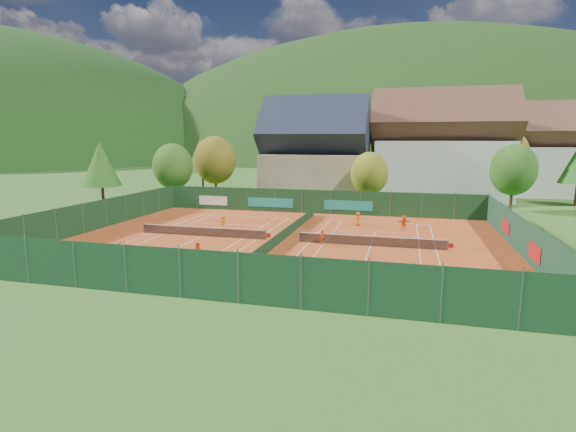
# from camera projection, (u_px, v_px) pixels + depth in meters

# --- Properties ---
(ground) EXTENTS (600.00, 600.00, 0.00)m
(ground) POSITION_uv_depth(u_px,v_px,m) (282.00, 241.00, 41.28)
(ground) COLOR #2D581B
(ground) RESTS_ON ground
(clay_pad) EXTENTS (40.00, 32.00, 0.01)m
(clay_pad) POSITION_uv_depth(u_px,v_px,m) (282.00, 241.00, 41.28)
(clay_pad) COLOR #A94018
(clay_pad) RESTS_ON ground
(court_markings_left) EXTENTS (11.03, 23.83, 0.00)m
(court_markings_left) POSITION_uv_depth(u_px,v_px,m) (203.00, 236.00, 43.28)
(court_markings_left) COLOR white
(court_markings_left) RESTS_ON ground
(court_markings_right) EXTENTS (11.03, 23.83, 0.00)m
(court_markings_right) POSITION_uv_depth(u_px,v_px,m) (370.00, 246.00, 39.27)
(court_markings_right) COLOR white
(court_markings_right) RESTS_ON ground
(tennis_net_left) EXTENTS (13.30, 0.10, 1.02)m
(tennis_net_left) POSITION_uv_depth(u_px,v_px,m) (204.00, 231.00, 43.16)
(tennis_net_left) COLOR #59595B
(tennis_net_left) RESTS_ON ground
(tennis_net_right) EXTENTS (13.30, 0.10, 1.02)m
(tennis_net_right) POSITION_uv_depth(u_px,v_px,m) (372.00, 241.00, 39.15)
(tennis_net_right) COLOR #59595B
(tennis_net_right) RESTS_ON ground
(court_divider) EXTENTS (0.03, 28.80, 1.00)m
(court_divider) POSITION_uv_depth(u_px,v_px,m) (282.00, 236.00, 41.19)
(court_divider) COLOR #12331A
(court_divider) RESTS_ON ground
(fence_north) EXTENTS (40.00, 0.10, 3.00)m
(fence_north) POSITION_uv_depth(u_px,v_px,m) (313.00, 202.00, 56.39)
(fence_north) COLOR #15391C
(fence_north) RESTS_ON ground
(fence_south) EXTENTS (40.00, 0.04, 3.00)m
(fence_south) POSITION_uv_depth(u_px,v_px,m) (209.00, 275.00, 25.77)
(fence_south) COLOR #14381E
(fence_south) RESTS_ON ground
(fence_west) EXTENTS (0.04, 32.00, 3.00)m
(fence_west) POSITION_uv_depth(u_px,v_px,m) (95.00, 216.00, 46.03)
(fence_west) COLOR #133419
(fence_west) RESTS_ON ground
(fence_east) EXTENTS (0.09, 32.00, 3.00)m
(fence_east) POSITION_uv_depth(u_px,v_px,m) (522.00, 237.00, 36.07)
(fence_east) COLOR #143722
(fence_east) RESTS_ON ground
(chalet) EXTENTS (16.20, 12.00, 16.00)m
(chalet) POSITION_uv_depth(u_px,v_px,m) (315.00, 156.00, 69.52)
(chalet) COLOR tan
(chalet) RESTS_ON ground
(hotel_block_a) EXTENTS (21.60, 11.00, 17.25)m
(hotel_block_a) POSITION_uv_depth(u_px,v_px,m) (442.00, 151.00, 70.35)
(hotel_block_a) COLOR silver
(hotel_block_a) RESTS_ON ground
(hotel_block_b) EXTENTS (17.28, 10.00, 15.50)m
(hotel_block_b) POSITION_uv_depth(u_px,v_px,m) (526.00, 155.00, 74.60)
(hotel_block_b) COLOR silver
(hotel_block_b) RESTS_ON ground
(tree_west_front) EXTENTS (5.72, 5.72, 8.69)m
(tree_west_front) POSITION_uv_depth(u_px,v_px,m) (173.00, 166.00, 64.95)
(tree_west_front) COLOR #4A2F1A
(tree_west_front) RESTS_ON ground
(tree_west_mid) EXTENTS (6.44, 6.44, 9.78)m
(tree_west_mid) POSITION_uv_depth(u_px,v_px,m) (215.00, 160.00, 69.55)
(tree_west_mid) COLOR #4D321B
(tree_west_mid) RESTS_ON ground
(tree_west_back) EXTENTS (5.60, 5.60, 10.00)m
(tree_west_back) POSITION_uv_depth(u_px,v_px,m) (202.00, 154.00, 78.57)
(tree_west_back) COLOR #482B19
(tree_west_back) RESTS_ON ground
(tree_center) EXTENTS (5.01, 5.01, 7.60)m
(tree_center) POSITION_uv_depth(u_px,v_px,m) (369.00, 174.00, 59.96)
(tree_center) COLOR #49311A
(tree_center) RESTS_ON ground
(tree_east_front) EXTENTS (5.72, 5.72, 8.69)m
(tree_east_front) POSITION_uv_depth(u_px,v_px,m) (513.00, 170.00, 57.24)
(tree_east_front) COLOR #442B18
(tree_east_front) RESTS_ON ground
(tree_west_side) EXTENTS (5.04, 5.04, 9.00)m
(tree_west_side) POSITION_uv_depth(u_px,v_px,m) (101.00, 164.00, 58.71)
(tree_west_side) COLOR #462B19
(tree_west_side) RESTS_ON ground
(tree_east_back) EXTENTS (7.15, 7.15, 10.86)m
(tree_east_back) POSITION_uv_depth(u_px,v_px,m) (505.00, 155.00, 71.77)
(tree_east_back) COLOR #4D311B
(tree_east_back) RESTS_ON ground
(mountain_backdrop) EXTENTS (820.00, 530.00, 242.00)m
(mountain_backdrop) POSITION_uv_depth(u_px,v_px,m) (435.00, 224.00, 263.40)
(mountain_backdrop) COLOR black
(mountain_backdrop) RESTS_ON ground
(ball_hopper) EXTENTS (0.34, 0.34, 0.80)m
(ball_hopper) POSITION_uv_depth(u_px,v_px,m) (397.00, 279.00, 28.11)
(ball_hopper) COLOR slate
(ball_hopper) RESTS_ON ground
(loose_ball_0) EXTENTS (0.07, 0.07, 0.07)m
(loose_ball_0) POSITION_uv_depth(u_px,v_px,m) (195.00, 249.00, 38.06)
(loose_ball_0) COLOR #CCD833
(loose_ball_0) RESTS_ON ground
(loose_ball_1) EXTENTS (0.07, 0.07, 0.07)m
(loose_ball_1) POSITION_uv_depth(u_px,v_px,m) (330.00, 270.00, 31.94)
(loose_ball_1) COLOR #CCD833
(loose_ball_1) RESTS_ON ground
(loose_ball_2) EXTENTS (0.07, 0.07, 0.07)m
(loose_ball_2) POSITION_uv_depth(u_px,v_px,m) (285.00, 233.00, 44.86)
(loose_ball_2) COLOR #CCD833
(loose_ball_2) RESTS_ON ground
(loose_ball_3) EXTENTS (0.07, 0.07, 0.07)m
(loose_ball_3) POSITION_uv_depth(u_px,v_px,m) (261.00, 226.00, 48.17)
(loose_ball_3) COLOR #CCD833
(loose_ball_3) RESTS_ON ground
(player_left_near) EXTENTS (0.52, 0.41, 1.25)m
(player_left_near) POSITION_uv_depth(u_px,v_px,m) (120.00, 249.00, 35.48)
(player_left_near) COLOR #F05815
(player_left_near) RESTS_ON ground
(player_left_mid) EXTENTS (0.75, 0.63, 1.40)m
(player_left_mid) POSITION_uv_depth(u_px,v_px,m) (198.00, 251.00, 34.55)
(player_left_mid) COLOR #EE5615
(player_left_mid) RESTS_ON ground
(player_left_far) EXTENTS (1.04, 0.75, 1.46)m
(player_left_far) POSITION_uv_depth(u_px,v_px,m) (223.00, 223.00, 46.36)
(player_left_far) COLOR orange
(player_left_far) RESTS_ON ground
(player_right_near) EXTENTS (0.77, 0.80, 1.34)m
(player_right_near) POSITION_uv_depth(u_px,v_px,m) (322.00, 237.00, 39.69)
(player_right_near) COLOR orange
(player_right_near) RESTS_ON ground
(player_right_far_a) EXTENTS (0.88, 0.81, 1.52)m
(player_right_far_a) POSITION_uv_depth(u_px,v_px,m) (358.00, 219.00, 48.57)
(player_right_far_a) COLOR #DC5F13
(player_right_far_a) RESTS_ON ground
(player_right_far_b) EXTENTS (1.49, 0.92, 1.53)m
(player_right_far_b) POSITION_uv_depth(u_px,v_px,m) (404.00, 222.00, 46.32)
(player_right_far_b) COLOR #F25715
(player_right_far_b) RESTS_ON ground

